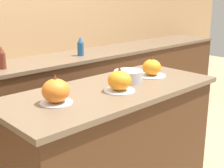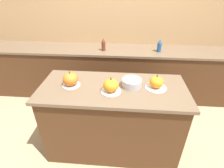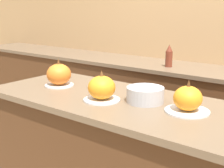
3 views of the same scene
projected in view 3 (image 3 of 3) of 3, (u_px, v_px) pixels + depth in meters
wall_back at (214, 25)px, 2.92m from camera, size 8.00×0.06×2.50m
kitchen_island at (113, 168)px, 1.92m from camera, size 1.57×0.69×0.91m
back_counter at (194, 116)px, 2.86m from camera, size 6.00×0.60×0.89m
pumpkin_cake_left at (59, 75)px, 2.06m from camera, size 0.19×0.19×0.18m
pumpkin_cake_center at (102, 89)px, 1.73m from camera, size 0.21×0.21×0.17m
pumpkin_cake_right at (188, 100)px, 1.55m from camera, size 0.22×0.22×0.17m
bottle_tall at (169, 56)px, 2.82m from camera, size 0.06×0.06×0.20m
mixing_bowl at (145, 95)px, 1.71m from camera, size 0.21×0.21×0.08m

